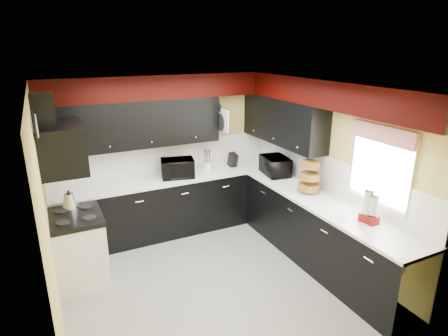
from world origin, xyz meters
name	(u,v)px	position (x,y,z in m)	size (l,w,h in m)	color
ground	(212,279)	(0.00, 0.00, 0.00)	(3.60, 3.60, 0.00)	gray
wall_back	(165,153)	(0.00, 1.80, 1.25)	(3.60, 0.06, 2.50)	#E0C666
wall_right	(328,169)	(1.80, 0.00, 1.25)	(0.06, 3.60, 2.50)	#E0C666
wall_left	(46,220)	(-1.80, 0.00, 1.25)	(0.06, 3.60, 2.50)	#E0C666
ceiling	(209,84)	(0.00, 0.00, 2.50)	(3.60, 3.60, 0.06)	white
cab_back	(173,206)	(0.00, 1.50, 0.45)	(3.60, 0.60, 0.90)	black
cab_right	(320,234)	(1.50, -0.30, 0.45)	(0.60, 3.00, 0.90)	black
counter_back	(172,178)	(0.00, 1.50, 0.92)	(3.62, 0.64, 0.04)	white
counter_right	(323,202)	(1.50, -0.30, 0.92)	(0.64, 3.02, 0.04)	white
splash_back	(165,157)	(0.00, 1.79, 1.19)	(3.60, 0.02, 0.50)	white
splash_right	(327,174)	(1.79, 0.00, 1.19)	(0.02, 3.60, 0.50)	white
upper_back	(134,124)	(-0.50, 1.62, 1.80)	(2.60, 0.35, 0.70)	black
upper_right	(283,121)	(1.62, 0.90, 1.80)	(0.35, 1.80, 0.70)	black
soffit_back	(165,86)	(0.00, 1.62, 2.33)	(3.60, 0.36, 0.35)	black
soffit_right	(334,94)	(1.62, -0.18, 2.33)	(0.36, 3.24, 0.35)	black
stove	(80,250)	(-1.50, 0.75, 0.43)	(0.60, 0.75, 0.86)	white
cooktop	(75,217)	(-1.50, 0.75, 0.89)	(0.62, 0.77, 0.06)	black
hood	(61,148)	(-1.55, 0.75, 1.78)	(0.50, 0.78, 0.55)	black
hood_duct	(43,112)	(-1.68, 0.75, 2.20)	(0.24, 0.40, 0.40)	black
window	(381,167)	(1.79, -0.90, 1.55)	(0.03, 0.86, 0.96)	white
valance	(382,134)	(1.73, -0.90, 1.95)	(0.04, 0.88, 0.20)	red
pan_top	(217,105)	(0.82, 1.55, 2.00)	(0.03, 0.22, 0.40)	black
pan_mid	(221,122)	(0.82, 1.42, 1.75)	(0.03, 0.28, 0.46)	black
pan_low	(214,121)	(0.82, 1.68, 1.72)	(0.03, 0.24, 0.42)	black
cut_board	(225,120)	(0.83, 1.30, 1.80)	(0.03, 0.26, 0.35)	white
baskets	(309,176)	(1.52, 0.05, 1.18)	(0.27, 0.27, 0.50)	brown
clock	(35,126)	(-1.77, 0.25, 2.15)	(0.03, 0.30, 0.30)	black
deco_plate	(352,101)	(1.77, -0.35, 2.25)	(0.03, 0.24, 0.24)	white
toaster_oven	(178,168)	(0.09, 1.46, 1.08)	(0.50, 0.41, 0.29)	black
microwave	(275,166)	(1.52, 0.89, 1.08)	(0.52, 0.35, 0.29)	black
utensil_crock	(207,167)	(0.63, 1.53, 1.01)	(0.13, 0.13, 0.14)	white
knife_block	(233,160)	(1.10, 1.54, 1.06)	(0.11, 0.15, 0.24)	black
kettle	(70,201)	(-1.53, 1.02, 1.01)	(0.21, 0.21, 0.19)	#B5B5BA
dispenser_a	(373,211)	(1.56, -1.06, 1.10)	(0.12, 0.12, 0.33)	#5D0900
dispenser_b	(368,206)	(1.56, -0.99, 1.13)	(0.14, 0.14, 0.38)	#6A0308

